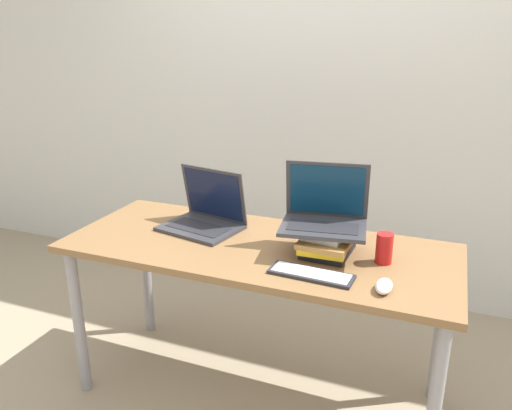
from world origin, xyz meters
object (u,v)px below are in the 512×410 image
object	(u,v)px
laptop_left	(205,216)
soda_can	(384,248)
book_stack	(328,242)
laptop_on_books	(324,215)
mouse	(384,286)
wireless_keyboard	(311,274)

from	to	relation	value
laptop_left	soda_can	bearing A→B (deg)	-5.76
book_stack	soda_can	xyz separation A→B (m)	(0.23, -0.00, 0.01)
laptop_left	soda_can	xyz separation A→B (m)	(0.83, -0.08, 0.01)
laptop_on_books	soda_can	world-z (taller)	laptop_on_books
laptop_on_books	mouse	bearing A→B (deg)	-42.27
mouse	laptop_on_books	bearing A→B (deg)	137.73
wireless_keyboard	soda_can	world-z (taller)	soda_can
laptop_on_books	soda_can	bearing A→B (deg)	-5.57
book_stack	wireless_keyboard	world-z (taller)	book_stack
laptop_left	laptop_on_books	bearing A→B (deg)	-5.84
laptop_on_books	wireless_keyboard	bearing A→B (deg)	-86.14
mouse	soda_can	xyz separation A→B (m)	(-0.03, 0.23, 0.04)
mouse	soda_can	bearing A→B (deg)	98.45
mouse	wireless_keyboard	bearing A→B (deg)	175.73
laptop_left	laptop_on_books	xyz separation A→B (m)	(0.58, -0.06, 0.11)
wireless_keyboard	soda_can	distance (m)	0.32
laptop_on_books	wireless_keyboard	distance (m)	0.28
laptop_left	wireless_keyboard	distance (m)	0.67
laptop_left	wireless_keyboard	bearing A→B (deg)	-26.60
laptop_left	wireless_keyboard	size ratio (longest dim) A/B	1.21
laptop_left	book_stack	world-z (taller)	laptop_left
laptop_left	soda_can	distance (m)	0.83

